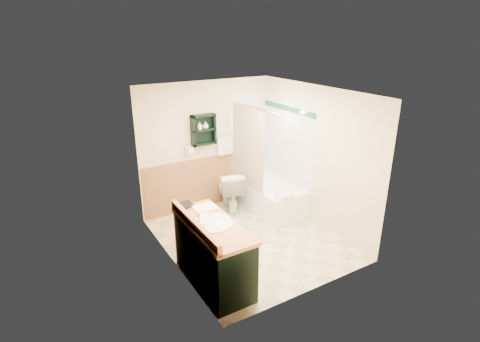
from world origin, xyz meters
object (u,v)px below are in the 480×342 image
at_px(soap_bottle_b, 206,126).
at_px(hair_dryer, 188,151).
at_px(wall_shelf, 203,130).
at_px(vanity_book, 180,199).
at_px(toilet, 230,191).
at_px(vanity, 213,253).
at_px(soap_bottle_a, 200,128).
at_px(bathtub, 269,196).

bearing_deg(soap_bottle_b, hair_dryer, 174.99).
bearing_deg(wall_shelf, soap_bottle_b, -6.80).
distance_m(wall_shelf, vanity_book, 1.84).
height_order(toilet, soap_bottle_b, soap_bottle_b).
relative_size(hair_dryer, vanity_book, 1.01).
height_order(wall_shelf, soap_bottle_b, wall_shelf).
distance_m(wall_shelf, vanity, 2.52).
relative_size(vanity, toilet, 1.78).
xyz_separation_m(toilet, soap_bottle_a, (-0.44, 0.28, 1.21)).
bearing_deg(vanity, hair_dryer, 74.18).
relative_size(vanity, soap_bottle_b, 10.90).
height_order(wall_shelf, hair_dryer, wall_shelf).
bearing_deg(hair_dryer, vanity_book, -118.00).
relative_size(wall_shelf, hair_dryer, 2.29).
relative_size(wall_shelf, soap_bottle_b, 4.30).
relative_size(hair_dryer, soap_bottle_b, 1.88).
xyz_separation_m(vanity, vanity_book, (-0.17, 0.67, 0.56)).
bearing_deg(bathtub, toilet, 151.70).
xyz_separation_m(toilet, vanity_book, (-1.42, -1.12, 0.62)).
distance_m(bathtub, vanity_book, 2.34).
height_order(vanity_book, soap_bottle_b, soap_bottle_b).
relative_size(vanity, vanity_book, 5.89).
relative_size(toilet, vanity_book, 3.31).
distance_m(hair_dryer, vanity, 2.31).
bearing_deg(toilet, vanity, 71.95).
distance_m(wall_shelf, soap_bottle_a, 0.09).
xyz_separation_m(wall_shelf, vanity_book, (-1.06, -1.40, -0.55)).
bearing_deg(soap_bottle_a, bathtub, -29.89).
distance_m(wall_shelf, hair_dryer, 0.46).
distance_m(vanity, vanity_book, 0.89).
relative_size(hair_dryer, vanity, 0.17).
height_order(wall_shelf, bathtub, wall_shelf).
bearing_deg(hair_dryer, toilet, -24.70).
relative_size(vanity_book, soap_bottle_a, 1.77).
xyz_separation_m(bathtub, soap_bottle_a, (-1.10, 0.63, 1.33)).
relative_size(wall_shelf, bathtub, 0.37).
xyz_separation_m(vanity, bathtub, (1.92, 1.44, -0.18)).
relative_size(bathtub, toilet, 1.91).
distance_m(soap_bottle_a, soap_bottle_b, 0.12).
bearing_deg(soap_bottle_a, wall_shelf, 3.91).
distance_m(toilet, soap_bottle_a, 1.32).
distance_m(vanity_book, soap_bottle_a, 1.81).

